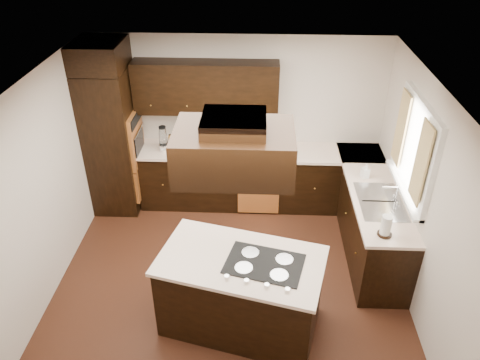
{
  "coord_description": "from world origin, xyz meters",
  "views": [
    {
      "loc": [
        0.32,
        -4.18,
        4.12
      ],
      "look_at": [
        0.1,
        0.6,
        1.15
      ],
      "focal_mm": 35.0,
      "sensor_mm": 36.0,
      "label": 1
    }
  ],
  "objects_px": {
    "oven_column": "(113,142)",
    "range_hood": "(234,151)",
    "island": "(241,293)",
    "spice_rack": "(180,143)"
  },
  "relations": [
    {
      "from": "oven_column",
      "to": "range_hood",
      "type": "bearing_deg",
      "value": -50.26
    },
    {
      "from": "oven_column",
      "to": "range_hood",
      "type": "relative_size",
      "value": 2.02
    },
    {
      "from": "range_hood",
      "to": "spice_rack",
      "type": "xyz_separation_m",
      "value": [
        -0.9,
        2.28,
        -1.11
      ]
    },
    {
      "from": "oven_column",
      "to": "island",
      "type": "bearing_deg",
      "value": -49.5
    },
    {
      "from": "island",
      "to": "range_hood",
      "type": "relative_size",
      "value": 1.54
    },
    {
      "from": "spice_rack",
      "to": "island",
      "type": "bearing_deg",
      "value": -79.5
    },
    {
      "from": "island",
      "to": "spice_rack",
      "type": "bearing_deg",
      "value": 127.03
    },
    {
      "from": "island",
      "to": "spice_rack",
      "type": "xyz_separation_m",
      "value": [
        -0.96,
        2.29,
        0.61
      ]
    },
    {
      "from": "spice_rack",
      "to": "range_hood",
      "type": "bearing_deg",
      "value": -80.72
    },
    {
      "from": "oven_column",
      "to": "island",
      "type": "xyz_separation_m",
      "value": [
        1.94,
        -2.27,
        -0.62
      ]
    }
  ]
}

